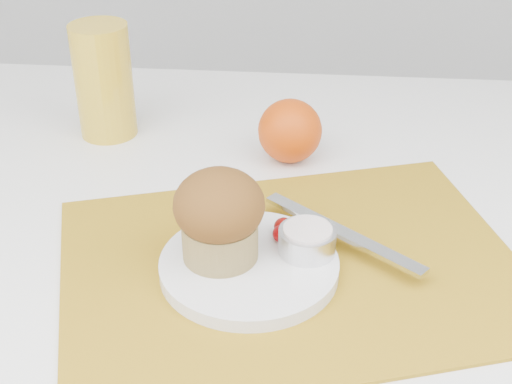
# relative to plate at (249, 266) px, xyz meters

# --- Properties ---
(placemat) EXTENTS (0.55, 0.47, 0.00)m
(placemat) POSITION_rel_plate_xyz_m (0.04, 0.02, -0.01)
(placemat) COLOR #A47916
(placemat) RESTS_ON table
(plate) EXTENTS (0.23, 0.23, 0.01)m
(plate) POSITION_rel_plate_xyz_m (0.00, 0.00, 0.00)
(plate) COLOR white
(plate) RESTS_ON placemat
(ramekin) EXTENTS (0.07, 0.07, 0.03)m
(ramekin) POSITION_rel_plate_xyz_m (0.06, 0.02, 0.02)
(ramekin) COLOR silver
(ramekin) RESTS_ON plate
(cream) EXTENTS (0.05, 0.05, 0.01)m
(cream) POSITION_rel_plate_xyz_m (0.06, 0.02, 0.03)
(cream) COLOR silver
(cream) RESTS_ON ramekin
(raspberry_near) EXTENTS (0.02, 0.02, 0.02)m
(raspberry_near) POSITION_rel_plate_xyz_m (0.03, 0.04, 0.02)
(raspberry_near) COLOR #630204
(raspberry_near) RESTS_ON plate
(raspberry_far) EXTENTS (0.02, 0.02, 0.02)m
(raspberry_far) POSITION_rel_plate_xyz_m (0.03, 0.05, 0.02)
(raspberry_far) COLOR #520402
(raspberry_far) RESTS_ON plate
(butter_knife) EXTENTS (0.17, 0.14, 0.01)m
(butter_knife) POSITION_rel_plate_xyz_m (0.09, 0.05, 0.01)
(butter_knife) COLOR silver
(butter_knife) RESTS_ON plate
(orange) EXTENTS (0.08, 0.08, 0.08)m
(orange) POSITION_rel_plate_xyz_m (0.03, 0.25, 0.03)
(orange) COLOR #D74907
(orange) RESTS_ON table
(juice_glass) EXTENTS (0.09, 0.09, 0.16)m
(juice_glass) POSITION_rel_plate_xyz_m (-0.22, 0.30, 0.07)
(juice_glass) COLOR gold
(juice_glass) RESTS_ON table
(muffin) EXTENTS (0.09, 0.09, 0.10)m
(muffin) POSITION_rel_plate_xyz_m (-0.03, 0.01, 0.06)
(muffin) COLOR #99814A
(muffin) RESTS_ON plate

